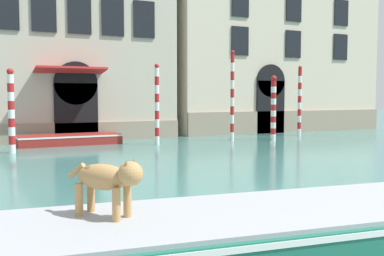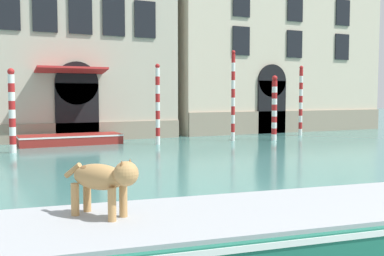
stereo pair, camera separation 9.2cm
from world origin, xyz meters
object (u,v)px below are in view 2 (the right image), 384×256
object	(u,v)px
dog_on_deck	(104,178)
boat_moored_near_palazzo	(70,139)
mooring_pole_2	(158,104)
mooring_pole_3	(12,110)
mooring_pole_1	(301,100)
mooring_pole_0	(274,108)
boat_foreground	(219,235)
mooring_pole_4	(233,95)

from	to	relation	value
dog_on_deck	boat_moored_near_palazzo	distance (m)	16.21
mooring_pole_2	mooring_pole_3	world-z (taller)	mooring_pole_2
boat_moored_near_palazzo	mooring_pole_1	bearing A→B (deg)	-4.06
mooring_pole_2	mooring_pole_0	bearing A→B (deg)	-5.31
mooring_pole_1	mooring_pole_3	size ratio (longest dim) A/B	1.18
mooring_pole_0	mooring_pole_3	bearing A→B (deg)	179.52
dog_on_deck	mooring_pole_0	xyz separation A→B (m)	(12.44, 13.62, 0.49)
boat_foreground	boat_moored_near_palazzo	size ratio (longest dim) A/B	1.88
mooring_pole_0	mooring_pole_4	xyz separation A→B (m)	(-2.13, 0.65, 0.63)
boat_moored_near_palazzo	mooring_pole_3	distance (m)	3.85
mooring_pole_2	mooring_pole_4	distance (m)	4.22
dog_on_deck	mooring_pole_4	world-z (taller)	mooring_pole_4
boat_foreground	mooring_pole_0	distance (m)	17.85
boat_foreground	mooring_pole_0	xyz separation A→B (m)	(10.91, 14.06, 1.35)
boat_foreground	boat_moored_near_palazzo	world-z (taller)	boat_foreground
mooring_pole_0	mooring_pole_4	size ratio (longest dim) A/B	0.73
mooring_pole_1	mooring_pole_2	xyz separation A→B (m)	(-9.40, -1.11, -0.12)
mooring_pole_1	mooring_pole_3	bearing A→B (deg)	-174.29
boat_moored_near_palazzo	mooring_pole_2	world-z (taller)	mooring_pole_2
mooring_pole_0	mooring_pole_1	xyz separation A→B (m)	(3.08, 1.70, 0.34)
dog_on_deck	boat_foreground	bearing A→B (deg)	36.34
mooring_pole_1	mooring_pole_4	distance (m)	5.32
boat_foreground	boat_moored_near_palazzo	xyz separation A→B (m)	(0.77, 16.46, -0.11)
mooring_pole_0	boat_foreground	bearing A→B (deg)	-127.81
boat_foreground	mooring_pole_0	bearing A→B (deg)	59.20
mooring_pole_0	mooring_pole_1	distance (m)	3.53
dog_on_deck	mooring_pole_0	size ratio (longest dim) A/B	0.30
mooring_pole_2	mooring_pole_4	xyz separation A→B (m)	(4.20, 0.06, 0.41)
mooring_pole_1	mooring_pole_3	distance (m)	16.00
mooring_pole_1	boat_foreground	bearing A→B (deg)	-131.60
mooring_pole_0	mooring_pole_4	bearing A→B (deg)	162.94
boat_moored_near_palazzo	mooring_pole_1	distance (m)	13.36
mooring_pole_1	mooring_pole_4	world-z (taller)	mooring_pole_4
boat_foreground	dog_on_deck	xyz separation A→B (m)	(-1.54, 0.44, 0.86)
boat_moored_near_palazzo	mooring_pole_2	distance (m)	4.55
mooring_pole_2	mooring_pole_4	size ratio (longest dim) A/B	0.83
dog_on_deck	mooring_pole_3	size ratio (longest dim) A/B	0.30
mooring_pole_0	mooring_pole_1	size ratio (longest dim) A/B	0.83
boat_foreground	mooring_pole_1	distance (m)	21.14
boat_foreground	mooring_pole_0	size ratio (longest dim) A/B	2.66
mooring_pole_2	mooring_pole_4	bearing A→B (deg)	0.88
dog_on_deck	mooring_pole_1	bearing A→B (deg)	96.98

